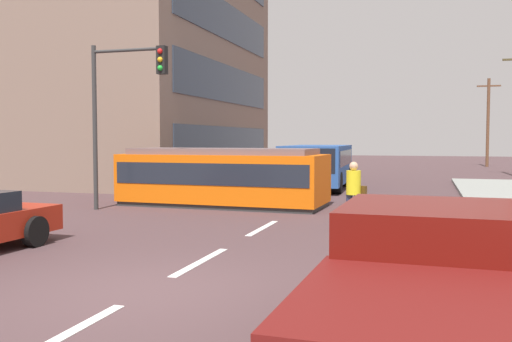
# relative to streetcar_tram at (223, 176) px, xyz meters

# --- Properties ---
(ground_plane) EXTENTS (120.00, 120.00, 0.00)m
(ground_plane) POSITION_rel_streetcar_tram_xyz_m (2.62, -0.17, -0.99)
(ground_plane) COLOR #4A3437
(lane_stripe_0) EXTENTS (0.16, 2.40, 0.01)m
(lane_stripe_0) POSITION_rel_streetcar_tram_xyz_m (2.62, -12.17, -0.99)
(lane_stripe_0) COLOR silver
(lane_stripe_0) RESTS_ON ground
(lane_stripe_1) EXTENTS (0.16, 2.40, 0.01)m
(lane_stripe_1) POSITION_rel_streetcar_tram_xyz_m (2.62, -8.17, -0.99)
(lane_stripe_1) COLOR silver
(lane_stripe_1) RESTS_ON ground
(lane_stripe_2) EXTENTS (0.16, 2.40, 0.01)m
(lane_stripe_2) POSITION_rel_streetcar_tram_xyz_m (2.62, -4.17, -0.99)
(lane_stripe_2) COLOR silver
(lane_stripe_2) RESTS_ON ground
(lane_stripe_3) EXTENTS (0.16, 2.40, 0.01)m
(lane_stripe_3) POSITION_rel_streetcar_tram_xyz_m (2.62, 6.00, -0.99)
(lane_stripe_3) COLOR silver
(lane_stripe_3) RESTS_ON ground
(lane_stripe_4) EXTENTS (0.16, 2.40, 0.01)m
(lane_stripe_4) POSITION_rel_streetcar_tram_xyz_m (2.62, 12.00, -0.99)
(lane_stripe_4) COLOR silver
(lane_stripe_4) RESTS_ON ground
(corner_building) EXTENTS (14.39, 15.51, 19.20)m
(corner_building) POSITION_rel_streetcar_tram_xyz_m (-10.65, 10.10, 8.61)
(corner_building) COLOR #7E6759
(corner_building) RESTS_ON ground
(streetcar_tram) EXTENTS (6.93, 2.77, 1.93)m
(streetcar_tram) POSITION_rel_streetcar_tram_xyz_m (0.00, 0.00, 0.00)
(streetcar_tram) COLOR #E55B0A
(streetcar_tram) RESTS_ON ground
(city_bus) EXTENTS (2.73, 5.86, 1.95)m
(city_bus) POSITION_rel_streetcar_tram_xyz_m (1.90, 6.89, 0.12)
(city_bus) COLOR #2A529B
(city_bus) RESTS_ON ground
(pedestrian_crossing) EXTENTS (0.51, 0.36, 1.67)m
(pedestrian_crossing) POSITION_rel_streetcar_tram_xyz_m (4.80, -3.53, -0.05)
(pedestrian_crossing) COLOR #2B2F49
(pedestrian_crossing) RESTS_ON ground
(pickup_truck_parked) EXTENTS (2.36, 5.04, 1.55)m
(pickup_truck_parked) POSITION_rel_streetcar_tram_xyz_m (6.63, -11.94, -0.20)
(pickup_truck_parked) COLOR maroon
(pickup_truck_parked) RESTS_ON ground
(traffic_light_mast) EXTENTS (2.57, 0.33, 5.15)m
(traffic_light_mast) POSITION_rel_streetcar_tram_xyz_m (-2.51, -2.16, 2.59)
(traffic_light_mast) COLOR #333333
(traffic_light_mast) RESTS_ON ground
(utility_pole_distant) EXTENTS (1.80, 0.24, 7.10)m
(utility_pole_distant) POSITION_rel_streetcar_tram_xyz_m (11.23, 31.00, 2.73)
(utility_pole_distant) COLOR brown
(utility_pole_distant) RESTS_ON ground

